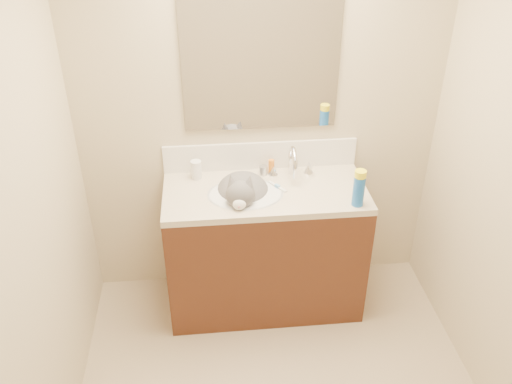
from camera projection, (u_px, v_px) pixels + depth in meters
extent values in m
cube|color=#C0AF8F|center=(261.00, 110.00, 3.21)|extent=(2.20, 0.04, 2.50)
cube|color=#C0AF8F|center=(9.00, 251.00, 2.06)|extent=(0.04, 2.50, 2.50)
cube|color=#432113|center=(265.00, 250.00, 3.42)|extent=(1.20, 0.55, 0.82)
cube|color=beige|center=(265.00, 193.00, 3.20)|extent=(1.20, 0.55, 0.04)
ellipsoid|color=white|center=(246.00, 204.00, 3.19)|extent=(0.45, 0.36, 0.14)
cylinder|color=silver|center=(291.00, 165.00, 3.32)|extent=(0.04, 0.04, 0.11)
torus|color=silver|center=(293.00, 162.00, 3.25)|extent=(0.03, 0.20, 0.20)
cylinder|color=silver|center=(295.00, 174.00, 3.19)|extent=(0.03, 0.03, 0.06)
cone|color=silver|center=(273.00, 170.00, 3.33)|extent=(0.06, 0.06, 0.06)
cone|color=silver|center=(308.00, 168.00, 3.35)|extent=(0.06, 0.06, 0.06)
ellipsoid|color=#545254|center=(243.00, 193.00, 3.22)|extent=(0.37, 0.40, 0.24)
ellipsoid|color=#545254|center=(240.00, 195.00, 3.04)|extent=(0.19, 0.18, 0.16)
ellipsoid|color=#545254|center=(241.00, 193.00, 3.11)|extent=(0.14, 0.14, 0.15)
cone|color=#545254|center=(232.00, 181.00, 3.02)|extent=(0.09, 0.09, 0.10)
cone|color=#545254|center=(249.00, 181.00, 3.01)|extent=(0.09, 0.09, 0.10)
ellipsoid|color=white|center=(239.00, 204.00, 2.99)|extent=(0.08, 0.07, 0.07)
ellipsoid|color=white|center=(241.00, 204.00, 3.12)|extent=(0.13, 0.09, 0.14)
sphere|color=tan|center=(239.00, 207.00, 2.97)|extent=(0.02, 0.02, 0.02)
cylinder|color=#545254|center=(268.00, 206.00, 3.24)|extent=(0.07, 0.25, 0.05)
cube|color=silver|center=(261.00, 156.00, 3.36)|extent=(1.20, 0.02, 0.18)
cube|color=white|center=(261.00, 63.00, 3.05)|extent=(0.90, 0.02, 0.80)
cylinder|color=silver|center=(196.00, 170.00, 3.27)|extent=(0.06, 0.06, 0.12)
cylinder|color=orange|center=(196.00, 172.00, 3.28)|extent=(0.06, 0.06, 0.04)
cylinder|color=#B7B7BC|center=(263.00, 170.00, 3.33)|extent=(0.06, 0.06, 0.06)
cylinder|color=orange|center=(271.00, 167.00, 3.33)|extent=(0.04, 0.04, 0.09)
cube|color=silver|center=(277.00, 187.00, 3.21)|extent=(0.10, 0.13, 0.01)
cube|color=#69A8E1|center=(277.00, 186.00, 3.21)|extent=(0.03, 0.04, 0.02)
cylinder|color=blue|center=(359.00, 191.00, 3.00)|extent=(0.08, 0.08, 0.18)
cylinder|color=yellow|center=(361.00, 174.00, 2.95)|extent=(0.08, 0.08, 0.04)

